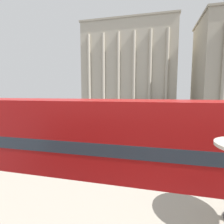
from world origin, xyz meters
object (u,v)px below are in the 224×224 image
Objects in this scene: pedestrian_blue at (136,110)px; pedestrian_grey at (155,112)px; traffic_light_mid at (139,115)px; pedestrian_red at (216,114)px; traffic_light_near at (90,124)px; plaza_building_left at (130,67)px; double_decker_bus at (84,144)px.

pedestrian_blue is 4.26m from pedestrian_grey.
pedestrian_red is at bearing 52.66° from traffic_light_mid.
traffic_light_near is 21.18m from pedestrian_grey.
traffic_light_near reaches higher than pedestrian_red.
plaza_building_left is at bearing 143.25° from pedestrian_red.
pedestrian_red is 9.89m from pedestrian_grey.
double_decker_bus is at bearing -71.27° from traffic_light_near.
traffic_light_near is 1.95× the size of pedestrian_blue.
traffic_light_near is (-1.71, 5.05, -0.10)m from double_decker_bus.
double_decker_bus reaches higher than traffic_light_mid.
double_decker_bus is 3.37× the size of traffic_light_mid.
traffic_light_mid is (6.90, -41.80, -10.85)m from plaza_building_left.
pedestrian_grey is (8.47, -26.72, -12.12)m from plaza_building_left.
traffic_light_near is 1.00× the size of traffic_light_mid.
traffic_light_mid is at bearing 87.96° from pedestrian_grey.
pedestrian_red is at bearing 134.25° from pedestrian_blue.
double_decker_bus reaches higher than pedestrian_red.
pedestrian_blue is at bearing -26.58° from pedestrian_grey.
pedestrian_red is at bearing -55.56° from plaza_building_left.
traffic_light_mid reaches higher than pedestrian_red.
traffic_light_mid reaches higher than pedestrian_grey.
plaza_building_left is 48.72m from traffic_light_near.
double_decker_bus is 5.33m from traffic_light_near.
double_decker_bus is 53.77m from plaza_building_left.
traffic_light_near is at bearing 115.10° from double_decker_bus.
traffic_light_near is at bearing -119.21° from traffic_light_mid.
pedestrian_grey is at bearing -161.49° from pedestrian_red.
pedestrian_grey is at bearing 89.80° from double_decker_bus.
plaza_building_left is at bearing -68.50° from pedestrian_grey.
plaza_building_left is 17.76× the size of pedestrian_grey.
pedestrian_grey is (1.57, 15.08, -1.27)m from traffic_light_mid.
plaza_building_left is at bearing 94.59° from traffic_light_near.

